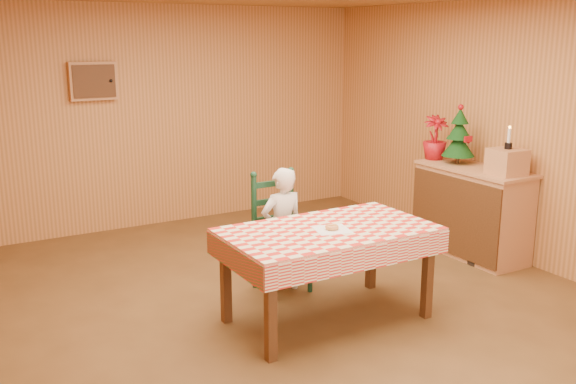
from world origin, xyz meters
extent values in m
plane|color=brown|center=(0.00, 0.00, 0.00)|extent=(6.00, 6.00, 0.00)
cube|color=#C48346|center=(0.00, 3.00, 1.30)|extent=(5.00, 0.10, 2.60)
cube|color=#C48346|center=(2.50, 0.00, 1.30)|extent=(0.10, 6.00, 2.60)
cube|color=tan|center=(-0.90, 2.94, 1.75)|extent=(0.52, 0.08, 0.42)
cube|color=#512E15|center=(-0.90, 2.90, 1.75)|extent=(0.46, 0.02, 0.36)
sphere|color=black|center=(-0.72, 2.88, 1.75)|extent=(0.04, 0.04, 0.04)
cube|color=#512E15|center=(0.04, -0.35, 0.72)|extent=(1.60, 0.90, 0.06)
cube|color=#512E15|center=(-0.68, -0.72, 0.34)|extent=(0.07, 0.07, 0.69)
cube|color=#512E15|center=(0.76, -0.72, 0.34)|extent=(0.07, 0.07, 0.69)
cube|color=#512E15|center=(-0.68, 0.02, 0.34)|extent=(0.07, 0.07, 0.69)
cube|color=#512E15|center=(0.76, 0.02, 0.34)|extent=(0.07, 0.07, 0.69)
cube|color=red|center=(0.04, -0.35, 0.76)|extent=(1.64, 0.94, 0.02)
cube|color=red|center=(0.04, -0.82, 0.66)|extent=(1.64, 0.02, 0.18)
cube|color=red|center=(0.04, 0.12, 0.66)|extent=(1.64, 0.02, 0.18)
cube|color=#2D5C2A|center=(-0.78, -0.35, 0.66)|extent=(0.02, 0.94, 0.18)
cube|color=#2D5C2A|center=(0.86, -0.35, 0.66)|extent=(0.02, 0.94, 0.18)
cube|color=#10321D|center=(0.04, 0.38, 0.43)|extent=(0.44, 0.40, 0.04)
cylinder|color=#10321D|center=(-0.15, 0.21, 0.21)|extent=(0.04, 0.04, 0.41)
cylinder|color=#10321D|center=(0.23, 0.21, 0.21)|extent=(0.04, 0.04, 0.41)
cylinder|color=#10321D|center=(-0.15, 0.55, 0.21)|extent=(0.04, 0.04, 0.41)
cylinder|color=#10321D|center=(0.23, 0.55, 0.21)|extent=(0.04, 0.04, 0.41)
cylinder|color=#10321D|center=(-0.15, 0.55, 0.75)|extent=(0.05, 0.05, 0.60)
sphere|color=#10321D|center=(-0.15, 0.55, 1.05)|extent=(0.06, 0.06, 0.06)
cylinder|color=#10321D|center=(0.23, 0.55, 0.75)|extent=(0.05, 0.05, 0.60)
sphere|color=#10321D|center=(0.23, 0.55, 1.05)|extent=(0.06, 0.06, 0.06)
cube|color=#10321D|center=(0.04, 0.55, 0.63)|extent=(0.38, 0.03, 0.05)
cube|color=#10321D|center=(0.04, 0.55, 0.79)|extent=(0.38, 0.03, 0.05)
cube|color=#10321D|center=(0.04, 0.55, 0.95)|extent=(0.38, 0.03, 0.05)
imported|color=silver|center=(0.04, 0.38, 0.56)|extent=(0.41, 0.27, 1.12)
cube|color=white|center=(0.04, -0.40, 0.77)|extent=(0.31, 0.31, 0.00)
torus|color=#D58E4C|center=(0.04, -0.40, 0.79)|extent=(0.14, 0.14, 0.04)
cube|color=tan|center=(2.23, 0.23, 0.45)|extent=(0.50, 1.20, 0.90)
cube|color=tan|center=(2.23, 0.23, 0.92)|extent=(0.54, 1.24, 0.03)
cube|color=#512E15|center=(1.97, 0.23, 0.45)|extent=(0.02, 1.20, 0.80)
cube|color=tan|center=(2.23, -0.17, 1.06)|extent=(0.32, 0.32, 0.25)
cylinder|color=#512E15|center=(2.23, 0.48, 0.97)|extent=(0.04, 0.04, 0.08)
cone|color=black|center=(2.23, 0.48, 1.13)|extent=(0.34, 0.34, 0.24)
cone|color=black|center=(2.23, 0.48, 1.29)|extent=(0.26, 0.26, 0.20)
cone|color=black|center=(2.23, 0.48, 1.43)|extent=(0.18, 0.18, 0.16)
sphere|color=maroon|center=(2.23, 0.48, 1.52)|extent=(0.06, 0.06, 0.06)
cube|color=maroon|center=(2.21, 0.33, 1.21)|extent=(0.10, 0.02, 0.06)
sphere|color=maroon|center=(2.31, 0.42, 1.16)|extent=(0.04, 0.04, 0.04)
sphere|color=maroon|center=(2.16, 0.53, 1.23)|extent=(0.04, 0.04, 0.04)
sphere|color=maroon|center=(2.27, 0.57, 1.33)|extent=(0.04, 0.04, 0.04)
imported|color=maroon|center=(2.18, 0.78, 1.17)|extent=(0.34, 0.34, 0.48)
cylinder|color=black|center=(2.23, -0.17, 1.21)|extent=(0.07, 0.07, 0.06)
cylinder|color=white|center=(2.23, -0.17, 1.31)|extent=(0.03, 0.03, 0.14)
sphere|color=orange|center=(2.23, -0.17, 1.39)|extent=(0.02, 0.02, 0.02)
cylinder|color=black|center=(2.15, -0.04, 0.18)|extent=(0.42, 0.42, 0.36)
camera|label=1|loc=(-2.65, -4.35, 2.23)|focal=40.00mm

